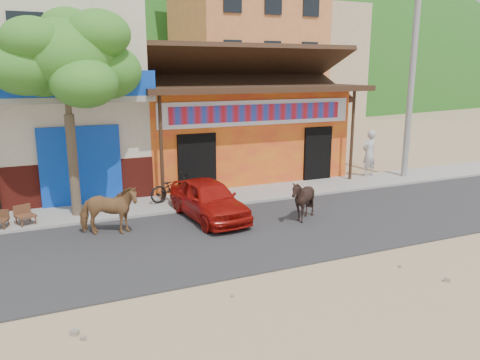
{
  "coord_description": "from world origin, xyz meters",
  "views": [
    {
      "loc": [
        -5.47,
        -8.51,
        4.35
      ],
      "look_at": [
        -0.46,
        3.0,
        1.4
      ],
      "focal_mm": 35.0,
      "sensor_mm": 36.0,
      "label": 1
    }
  ],
  "objects_px": {
    "cow_tan": "(108,210)",
    "scooter": "(173,187)",
    "cow_dark": "(303,200)",
    "red_car": "(209,199)",
    "utility_pole": "(412,76)",
    "tree": "(69,114)",
    "cafe_chair_right": "(24,207)",
    "pedestrian": "(369,153)"
  },
  "relations": [
    {
      "from": "tree",
      "to": "scooter",
      "type": "distance_m",
      "value": 4.03
    },
    {
      "from": "cow_tan",
      "to": "cow_dark",
      "type": "height_order",
      "value": "cow_tan"
    },
    {
      "from": "utility_pole",
      "to": "pedestrian",
      "type": "xyz_separation_m",
      "value": [
        -1.35,
        0.61,
        -3.06
      ]
    },
    {
      "from": "utility_pole",
      "to": "pedestrian",
      "type": "bearing_deg",
      "value": 155.66
    },
    {
      "from": "pedestrian",
      "to": "cafe_chair_right",
      "type": "xyz_separation_m",
      "value": [
        -12.85,
        -1.23,
        -0.43
      ]
    },
    {
      "from": "tree",
      "to": "cafe_chair_right",
      "type": "distance_m",
      "value": 2.89
    },
    {
      "from": "utility_pole",
      "to": "tree",
      "type": "bearing_deg",
      "value": -179.1
    },
    {
      "from": "tree",
      "to": "red_car",
      "type": "relative_size",
      "value": 1.73
    },
    {
      "from": "utility_pole",
      "to": "cow_tan",
      "type": "height_order",
      "value": "utility_pole"
    },
    {
      "from": "red_car",
      "to": "cafe_chair_right",
      "type": "height_order",
      "value": "red_car"
    },
    {
      "from": "tree",
      "to": "pedestrian",
      "type": "height_order",
      "value": "tree"
    },
    {
      "from": "utility_pole",
      "to": "red_car",
      "type": "bearing_deg",
      "value": -168.38
    },
    {
      "from": "tree",
      "to": "utility_pole",
      "type": "relative_size",
      "value": 0.75
    },
    {
      "from": "tree",
      "to": "utility_pole",
      "type": "xyz_separation_m",
      "value": [
        12.8,
        0.2,
        1.0
      ]
    },
    {
      "from": "tree",
      "to": "utility_pole",
      "type": "height_order",
      "value": "utility_pole"
    },
    {
      "from": "cow_dark",
      "to": "scooter",
      "type": "distance_m",
      "value": 4.48
    },
    {
      "from": "utility_pole",
      "to": "cow_dark",
      "type": "height_order",
      "value": "utility_pole"
    },
    {
      "from": "red_car",
      "to": "tree",
      "type": "bearing_deg",
      "value": 149.48
    },
    {
      "from": "utility_pole",
      "to": "cow_tan",
      "type": "bearing_deg",
      "value": -169.9
    },
    {
      "from": "pedestrian",
      "to": "cow_tan",
      "type": "bearing_deg",
      "value": 2.69
    },
    {
      "from": "cow_dark",
      "to": "cafe_chair_right",
      "type": "bearing_deg",
      "value": -104.09
    },
    {
      "from": "scooter",
      "to": "cafe_chair_right",
      "type": "xyz_separation_m",
      "value": [
        -4.5,
        -0.79,
        0.05
      ]
    },
    {
      "from": "red_car",
      "to": "scooter",
      "type": "xyz_separation_m",
      "value": [
        -0.5,
        2.06,
        -0.06
      ]
    },
    {
      "from": "cow_dark",
      "to": "red_car",
      "type": "bearing_deg",
      "value": -113.25
    },
    {
      "from": "cow_dark",
      "to": "utility_pole",
      "type": "bearing_deg",
      "value": 120.46
    },
    {
      "from": "cow_tan",
      "to": "scooter",
      "type": "xyz_separation_m",
      "value": [
        2.43,
        2.33,
        -0.14
      ]
    },
    {
      "from": "scooter",
      "to": "pedestrian",
      "type": "relative_size",
      "value": 0.92
    },
    {
      "from": "cow_tan",
      "to": "cow_dark",
      "type": "relative_size",
      "value": 1.26
    },
    {
      "from": "utility_pole",
      "to": "cafe_chair_right",
      "type": "relative_size",
      "value": 7.9
    },
    {
      "from": "cow_tan",
      "to": "pedestrian",
      "type": "bearing_deg",
      "value": -59.8
    },
    {
      "from": "red_car",
      "to": "scooter",
      "type": "bearing_deg",
      "value": 98.31
    },
    {
      "from": "cow_dark",
      "to": "red_car",
      "type": "relative_size",
      "value": 0.36
    },
    {
      "from": "utility_pole",
      "to": "scooter",
      "type": "bearing_deg",
      "value": 179.02
    },
    {
      "from": "cow_tan",
      "to": "scooter",
      "type": "height_order",
      "value": "cow_tan"
    },
    {
      "from": "cow_dark",
      "to": "pedestrian",
      "type": "height_order",
      "value": "pedestrian"
    },
    {
      "from": "scooter",
      "to": "utility_pole",
      "type": "bearing_deg",
      "value": -107.03
    },
    {
      "from": "pedestrian",
      "to": "cafe_chair_right",
      "type": "bearing_deg",
      "value": -6.24
    },
    {
      "from": "cow_dark",
      "to": "red_car",
      "type": "distance_m",
      "value": 2.78
    },
    {
      "from": "cow_dark",
      "to": "scooter",
      "type": "bearing_deg",
      "value": -133.85
    },
    {
      "from": "tree",
      "to": "scooter",
      "type": "height_order",
      "value": "tree"
    },
    {
      "from": "cow_dark",
      "to": "red_car",
      "type": "xyz_separation_m",
      "value": [
        -2.44,
        1.32,
        -0.04
      ]
    },
    {
      "from": "cow_tan",
      "to": "cafe_chair_right",
      "type": "xyz_separation_m",
      "value": [
        -2.07,
        1.54,
        -0.08
      ]
    }
  ]
}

